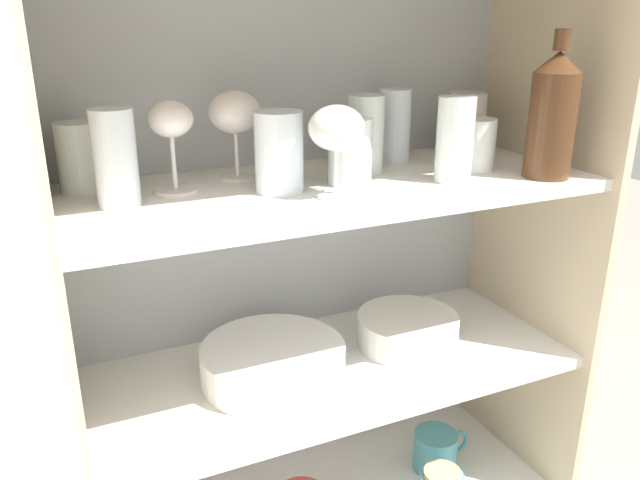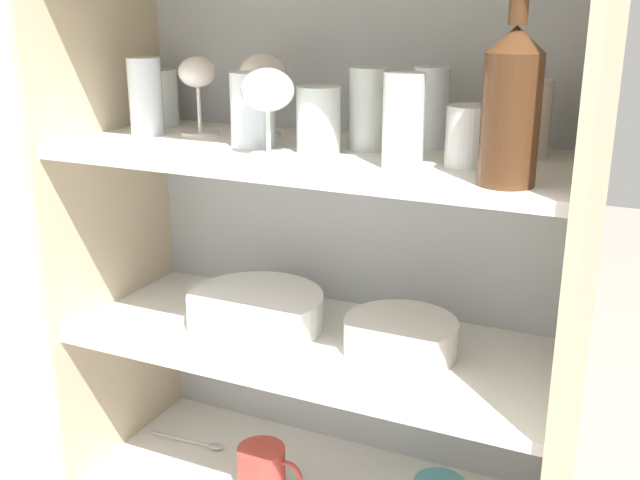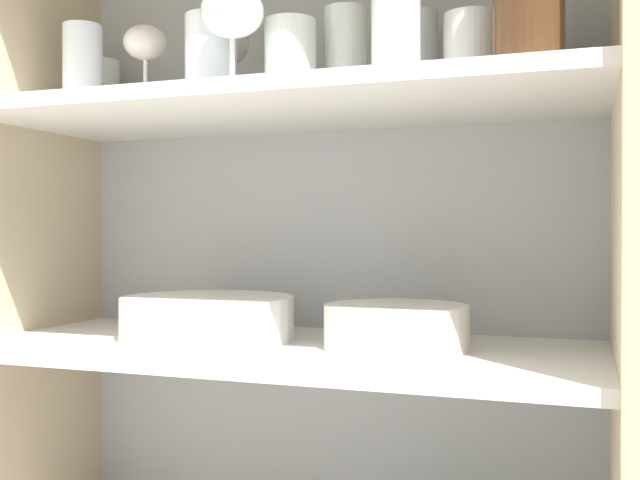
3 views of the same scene
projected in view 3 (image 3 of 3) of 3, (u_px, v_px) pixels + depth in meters
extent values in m
cube|color=#B2B7BC|center=(327.00, 310.00, 1.23)|extent=(0.91, 0.02, 1.38)
cube|color=#CCB793|center=(29.00, 312.00, 1.20)|extent=(0.02, 0.39, 1.38)
cube|color=#CCB793|center=(622.00, 338.00, 0.91)|extent=(0.02, 0.39, 1.38)
cube|color=white|center=(284.00, 350.00, 1.06)|extent=(0.87, 0.36, 0.02)
cube|color=white|center=(284.00, 108.00, 1.05)|extent=(0.87, 0.36, 0.02)
cylinder|color=white|center=(472.00, 50.00, 0.95)|extent=(0.07, 0.07, 0.09)
cylinder|color=white|center=(346.00, 56.00, 1.07)|extent=(0.06, 0.06, 0.13)
cylinder|color=white|center=(290.00, 59.00, 1.03)|extent=(0.07, 0.07, 0.11)
cylinder|color=silver|center=(529.00, 54.00, 1.03)|extent=(0.07, 0.07, 0.12)
cylinder|color=white|center=(100.00, 93.00, 1.28)|extent=(0.07, 0.07, 0.11)
cylinder|color=white|center=(396.00, 26.00, 0.92)|extent=(0.06, 0.06, 0.14)
cylinder|color=white|center=(211.00, 60.00, 1.07)|extent=(0.08, 0.08, 0.12)
cylinder|color=white|center=(417.00, 59.00, 1.09)|extent=(0.06, 0.06, 0.13)
cylinder|color=white|center=(83.00, 70.00, 1.17)|extent=(0.06, 0.06, 0.14)
cylinder|color=silver|center=(146.00, 113.00, 1.18)|extent=(0.07, 0.07, 0.01)
cylinder|color=silver|center=(146.00, 86.00, 1.18)|extent=(0.01, 0.01, 0.08)
ellipsoid|color=silver|center=(145.00, 43.00, 1.18)|extent=(0.07, 0.07, 0.06)
cylinder|color=white|center=(232.00, 90.00, 0.99)|extent=(0.06, 0.06, 0.01)
cylinder|color=white|center=(232.00, 63.00, 0.99)|extent=(0.01, 0.01, 0.07)
ellipsoid|color=white|center=(232.00, 12.00, 0.99)|extent=(0.08, 0.08, 0.07)
cylinder|color=silver|center=(222.00, 113.00, 1.18)|extent=(0.06, 0.06, 0.01)
cylinder|color=silver|center=(222.00, 89.00, 1.18)|extent=(0.01, 0.01, 0.07)
ellipsoid|color=silver|center=(222.00, 44.00, 1.18)|extent=(0.09, 0.09, 0.07)
cylinder|color=white|center=(208.00, 336.00, 1.09)|extent=(0.25, 0.25, 0.01)
cylinder|color=white|center=(208.00, 330.00, 1.09)|extent=(0.25, 0.25, 0.01)
cylinder|color=white|center=(208.00, 324.00, 1.09)|extent=(0.25, 0.25, 0.01)
cylinder|color=white|center=(208.00, 318.00, 1.09)|extent=(0.25, 0.25, 0.01)
cylinder|color=white|center=(208.00, 312.00, 1.09)|extent=(0.25, 0.25, 0.01)
cylinder|color=white|center=(208.00, 306.00, 1.09)|extent=(0.25, 0.25, 0.01)
cylinder|color=white|center=(208.00, 300.00, 1.09)|extent=(0.25, 0.25, 0.01)
cylinder|color=silver|center=(396.00, 327.00, 1.01)|extent=(0.20, 0.20, 0.06)
torus|color=silver|center=(396.00, 308.00, 1.01)|extent=(0.19, 0.19, 0.01)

